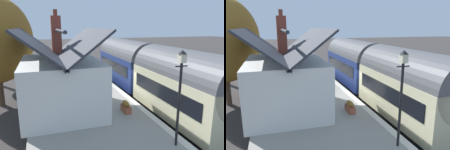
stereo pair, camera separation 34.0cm
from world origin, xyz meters
TOP-DOWN VIEW (x-y plane):
  - ground_plane at (0.00, 0.00)m, footprint 160.00×160.00m
  - platform at (0.00, 4.06)m, footprint 32.00×6.12m
  - platform_edge_coping at (0.00, 1.18)m, footprint 32.00×0.36m
  - rail_near at (0.00, -1.62)m, footprint 52.00×0.08m
  - rail_far at (0.00, -0.18)m, footprint 52.00×0.08m
  - train at (1.00, -0.90)m, footprint 15.91×2.73m
  - station_building at (-1.16, 5.38)m, footprint 6.02×4.21m
  - bench_mid_platform at (9.73, 3.86)m, footprint 1.41×0.47m
  - bench_by_lamp at (5.70, 3.72)m, footprint 1.41×0.48m
  - bench_platform_end at (7.64, 3.55)m, footprint 1.40×0.44m
  - planter_edge_near at (3.48, 2.78)m, footprint 0.58×0.58m
  - planter_by_door at (4.65, 2.81)m, footprint 0.59×0.59m
  - planter_corner_building at (-2.67, 2.20)m, footprint 0.84×0.32m
  - planter_under_sign at (3.34, 5.00)m, footprint 0.73×0.32m
  - planter_bench_right at (10.71, 2.84)m, footprint 0.53×0.53m
  - planter_edge_far at (5.03, 4.57)m, footprint 1.00×0.32m
  - lamp_post_platform at (-6.36, 1.59)m, footprint 0.32×0.50m

SIDE VIEW (x-z plane):
  - ground_plane at x=0.00m, z-range 0.00..0.00m
  - rail_near at x=0.00m, z-range 0.00..0.14m
  - rail_far at x=0.00m, z-range 0.00..0.14m
  - platform at x=0.00m, z-range 0.00..1.00m
  - platform_edge_coping at x=0.00m, z-range 1.00..1.01m
  - planter_corner_building at x=-2.67m, z-range 0.98..1.60m
  - planter_under_sign at x=3.34m, z-range 0.98..1.61m
  - planter_edge_far at x=5.03m, z-range 0.98..1.63m
  - planter_bench_right at x=10.71m, z-range 1.04..1.80m
  - planter_edge_near at x=3.48m, z-range 1.01..1.91m
  - bench_mid_platform at x=9.73m, z-range 1.03..1.91m
  - bench_by_lamp at x=5.70m, z-range 1.03..1.91m
  - bench_platform_end at x=7.64m, z-range 1.03..1.91m
  - planter_by_door at x=4.65m, z-range 1.02..1.93m
  - train at x=1.00m, z-range 0.05..4.37m
  - station_building at x=-1.16m, z-range -0.21..5.25m
  - lamp_post_platform at x=-6.36m, z-range 1.73..5.43m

